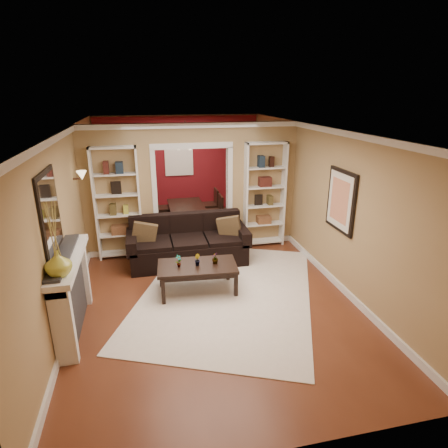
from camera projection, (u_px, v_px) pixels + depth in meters
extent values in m
plane|color=brown|center=(203.00, 270.00, 7.28)|extent=(8.00, 8.00, 0.00)
plane|color=white|center=(200.00, 128.00, 6.38)|extent=(8.00, 8.00, 0.00)
plane|color=tan|center=(179.00, 165.00, 10.52)|extent=(8.00, 0.00, 8.00)
plane|color=tan|center=(278.00, 334.00, 3.15)|extent=(8.00, 0.00, 8.00)
plane|color=tan|center=(71.00, 212.00, 6.38)|extent=(0.00, 8.00, 8.00)
plane|color=tan|center=(316.00, 197.00, 7.29)|extent=(0.00, 8.00, 8.00)
cube|color=tan|center=(193.00, 188.00, 7.94)|extent=(4.50, 0.15, 2.70)
cube|color=maroon|center=(179.00, 166.00, 10.50)|extent=(4.44, 0.04, 2.64)
cube|color=#8CA5CC|center=(179.00, 158.00, 10.38)|extent=(0.78, 0.03, 0.98)
cube|color=white|center=(227.00, 292.00, 6.47)|extent=(4.09, 4.69, 0.01)
cube|color=black|center=(188.00, 241.00, 7.50)|extent=(2.39, 1.03, 0.93)
cube|color=brown|center=(144.00, 234.00, 7.23)|extent=(0.47, 0.17, 0.46)
cube|color=brown|center=(230.00, 228.00, 7.58)|extent=(0.47, 0.30, 0.46)
cube|color=black|center=(198.00, 278.00, 6.43)|extent=(1.38, 0.82, 0.50)
imported|color=#336626|center=(179.00, 261.00, 6.25)|extent=(0.13, 0.13, 0.22)
imported|color=#336626|center=(197.00, 260.00, 6.31)|extent=(0.11, 0.12, 0.19)
imported|color=#336626|center=(215.00, 258.00, 6.38)|extent=(0.15, 0.15, 0.20)
cube|color=white|center=(118.00, 204.00, 7.53)|extent=(0.90, 0.30, 2.30)
cube|color=white|center=(264.00, 195.00, 8.16)|extent=(0.90, 0.30, 2.30)
cube|color=white|center=(74.00, 294.00, 5.28)|extent=(0.32, 1.70, 1.16)
imported|color=gold|center=(58.00, 263.00, 4.51)|extent=(0.39, 0.39, 0.33)
cube|color=silver|center=(50.00, 213.00, 4.85)|extent=(0.03, 0.95, 1.10)
cube|color=#FFE0A5|center=(79.00, 177.00, 6.74)|extent=(0.18, 0.18, 0.22)
cube|color=black|center=(341.00, 201.00, 6.29)|extent=(0.04, 0.85, 1.05)
imported|color=black|center=(188.00, 216.00, 9.56)|extent=(1.58, 0.88, 0.56)
cube|color=black|center=(167.00, 216.00, 9.12)|extent=(0.49, 0.49, 0.84)
cube|color=black|center=(211.00, 212.00, 9.34)|extent=(0.51, 0.51, 0.89)
cube|color=black|center=(165.00, 208.00, 9.67)|extent=(0.45, 0.45, 0.88)
cube|color=black|center=(207.00, 205.00, 9.89)|extent=(0.49, 0.49, 0.91)
cube|color=#321C17|center=(183.00, 147.00, 9.10)|extent=(0.50, 0.50, 0.30)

